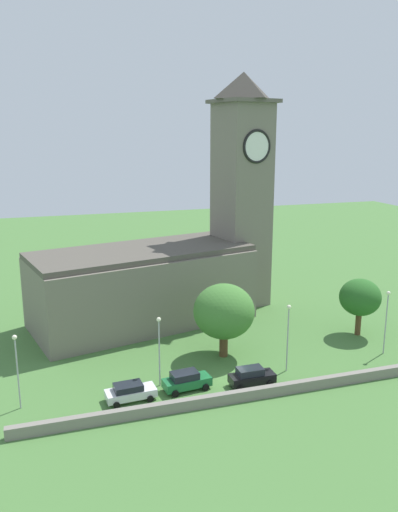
{
  "coord_description": "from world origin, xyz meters",
  "views": [
    {
      "loc": [
        -17.59,
        -44.28,
        24.56
      ],
      "look_at": [
        -0.95,
        8.04,
        11.33
      ],
      "focal_mm": 36.24,
      "sensor_mm": 36.0,
      "label": 1
    }
  ],
  "objects_px": {
    "car_black": "(252,376)",
    "streetlamp_central": "(288,327)",
    "streetlamp_west_end": "(17,360)",
    "tree_churchyard": "(224,311)",
    "streetlamp_east_mid": "(387,313)",
    "tree_by_tower": "(360,298)",
    "streetlamp_west_mid": "(159,341)",
    "church": "(172,257)",
    "car_white": "(130,392)",
    "car_green": "(186,381)"
  },
  "relations": [
    {
      "from": "car_white",
      "to": "streetlamp_west_mid",
      "type": "distance_m",
      "value": 5.51
    },
    {
      "from": "streetlamp_east_mid",
      "to": "tree_churchyard",
      "type": "distance_m",
      "value": 18.25
    },
    {
      "from": "streetlamp_west_end",
      "to": "streetlamp_east_mid",
      "type": "relative_size",
      "value": 0.96
    },
    {
      "from": "streetlamp_east_mid",
      "to": "tree_by_tower",
      "type": "xyz_separation_m",
      "value": [
        0.5,
        5.74,
        -0.07
      ]
    },
    {
      "from": "car_green",
      "to": "streetlamp_west_mid",
      "type": "height_order",
      "value": "streetlamp_west_mid"
    },
    {
      "from": "church",
      "to": "car_green",
      "type": "bearing_deg",
      "value": -101.34
    },
    {
      "from": "church",
      "to": "streetlamp_west_end",
      "type": "distance_m",
      "value": 27.83
    },
    {
      "from": "streetlamp_west_end",
      "to": "car_white",
      "type": "bearing_deg",
      "value": -9.06
    },
    {
      "from": "car_green",
      "to": "streetlamp_central",
      "type": "bearing_deg",
      "value": 3.67
    },
    {
      "from": "church",
      "to": "tree_churchyard",
      "type": "height_order",
      "value": "church"
    },
    {
      "from": "tree_by_tower",
      "to": "tree_churchyard",
      "type": "height_order",
      "value": "tree_churchyard"
    },
    {
      "from": "car_white",
      "to": "streetlamp_central",
      "type": "distance_m",
      "value": 17.31
    },
    {
      "from": "streetlamp_west_end",
      "to": "tree_churchyard",
      "type": "relative_size",
      "value": 0.85
    },
    {
      "from": "church",
      "to": "car_white",
      "type": "height_order",
      "value": "church"
    },
    {
      "from": "church",
      "to": "streetlamp_east_mid",
      "type": "xyz_separation_m",
      "value": [
        19.6,
        -19.37,
        -3.36
      ]
    },
    {
      "from": "streetlamp_central",
      "to": "tree_churchyard",
      "type": "xyz_separation_m",
      "value": [
        -5.04,
        5.51,
        0.42
      ]
    },
    {
      "from": "church",
      "to": "streetlamp_east_mid",
      "type": "distance_m",
      "value": 27.76
    },
    {
      "from": "church",
      "to": "streetlamp_west_end",
      "type": "relative_size",
      "value": 4.87
    },
    {
      "from": "streetlamp_central",
      "to": "streetlamp_east_mid",
      "type": "height_order",
      "value": "streetlamp_east_mid"
    },
    {
      "from": "streetlamp_west_mid",
      "to": "tree_by_tower",
      "type": "xyz_separation_m",
      "value": [
        26.53,
        5.46,
        0.06
      ]
    },
    {
      "from": "church",
      "to": "streetlamp_central",
      "type": "height_order",
      "value": "church"
    },
    {
      "from": "tree_by_tower",
      "to": "streetlamp_east_mid",
      "type": "bearing_deg",
      "value": -95.01
    },
    {
      "from": "car_white",
      "to": "streetlamp_west_end",
      "type": "relative_size",
      "value": 0.67
    },
    {
      "from": "car_green",
      "to": "streetlamp_west_mid",
      "type": "bearing_deg",
      "value": 144.72
    },
    {
      "from": "church",
      "to": "streetlamp_west_mid",
      "type": "bearing_deg",
      "value": -108.6
    },
    {
      "from": "car_black",
      "to": "streetlamp_east_mid",
      "type": "bearing_deg",
      "value": 8.19
    },
    {
      "from": "streetlamp_west_end",
      "to": "tree_churchyard",
      "type": "height_order",
      "value": "tree_churchyard"
    },
    {
      "from": "tree_churchyard",
      "to": "streetlamp_west_mid",
      "type": "bearing_deg",
      "value": -151.3
    },
    {
      "from": "streetlamp_west_mid",
      "to": "tree_churchyard",
      "type": "distance_m",
      "value": 9.64
    },
    {
      "from": "church",
      "to": "car_black",
      "type": "distance_m",
      "value": 23.16
    },
    {
      "from": "streetlamp_east_mid",
      "to": "car_white",
      "type": "bearing_deg",
      "value": -176.74
    },
    {
      "from": "car_green",
      "to": "streetlamp_central",
      "type": "relative_size",
      "value": 0.66
    },
    {
      "from": "car_green",
      "to": "car_black",
      "type": "xyz_separation_m",
      "value": [
        6.39,
        -1.17,
        0.02
      ]
    },
    {
      "from": "streetlamp_central",
      "to": "tree_churchyard",
      "type": "distance_m",
      "value": 7.48
    },
    {
      "from": "streetlamp_central",
      "to": "church",
      "type": "bearing_deg",
      "value": 109.47
    },
    {
      "from": "church",
      "to": "car_white",
      "type": "bearing_deg",
      "value": -114.86
    },
    {
      "from": "car_black",
      "to": "tree_by_tower",
      "type": "xyz_separation_m",
      "value": [
        17.86,
        8.24,
        3.87
      ]
    },
    {
      "from": "car_black",
      "to": "tree_churchyard",
      "type": "bearing_deg",
      "value": 91.71
    },
    {
      "from": "car_white",
      "to": "streetlamp_east_mid",
      "type": "xyz_separation_m",
      "value": [
        29.34,
        1.67,
        4.07
      ]
    },
    {
      "from": "church",
      "to": "car_black",
      "type": "xyz_separation_m",
      "value": [
        2.24,
        -21.86,
        -7.3
      ]
    },
    {
      "from": "car_black",
      "to": "streetlamp_west_end",
      "type": "xyz_separation_m",
      "value": [
        -21.81,
        2.39,
        3.79
      ]
    },
    {
      "from": "car_black",
      "to": "streetlamp_east_mid",
      "type": "relative_size",
      "value": 0.62
    },
    {
      "from": "streetlamp_east_mid",
      "to": "tree_by_tower",
      "type": "height_order",
      "value": "streetlamp_east_mid"
    },
    {
      "from": "car_white",
      "to": "streetlamp_west_end",
      "type": "xyz_separation_m",
      "value": [
        -9.82,
        1.57,
        3.91
      ]
    },
    {
      "from": "car_white",
      "to": "tree_by_tower",
      "type": "relative_size",
      "value": 0.67
    },
    {
      "from": "car_black",
      "to": "streetlamp_central",
      "type": "xyz_separation_m",
      "value": [
        4.82,
        1.89,
        3.89
      ]
    },
    {
      "from": "streetlamp_central",
      "to": "tree_churchyard",
      "type": "height_order",
      "value": "tree_churchyard"
    },
    {
      "from": "streetlamp_central",
      "to": "streetlamp_east_mid",
      "type": "distance_m",
      "value": 12.55
    },
    {
      "from": "streetlamp_east_mid",
      "to": "car_green",
      "type": "bearing_deg",
      "value": -176.8
    },
    {
      "from": "car_green",
      "to": "streetlamp_west_mid",
      "type": "distance_m",
      "value": 4.74
    }
  ]
}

